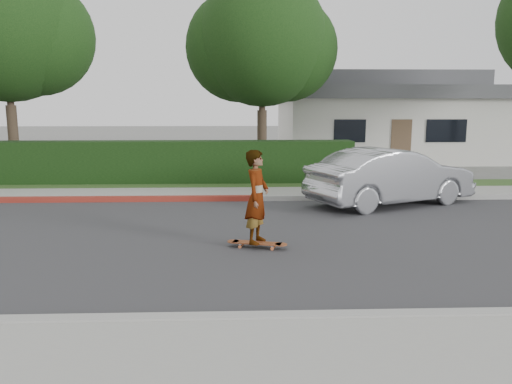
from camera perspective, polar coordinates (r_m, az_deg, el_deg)
ground at (r=10.21m, az=-5.33°, el=-5.36°), size 120.00×120.00×0.00m
road at (r=10.21m, az=-5.33°, el=-5.33°), size 60.00×8.00×0.01m
curb_near at (r=6.32m, az=-7.44°, el=-14.40°), size 60.00×0.20×0.15m
sidewalk_near at (r=5.52m, az=-8.34°, el=-18.35°), size 60.00×1.60×0.12m
curb_far at (r=14.19m, az=-4.42°, el=-0.75°), size 60.00×0.20×0.15m
curb_red_section at (r=15.24m, az=-23.56°, el=-0.81°), size 12.00×0.21×0.15m
sidewalk_far at (r=15.08m, az=-4.29°, el=-0.19°), size 60.00×1.60×0.12m
planting_strip at (r=16.66m, az=-4.08°, el=0.73°), size 60.00×1.60×0.10m
hedge at (r=17.52m, az=-13.91°, el=3.22°), size 15.00×1.00×1.50m
tree_left at (r=20.39m, az=-26.60°, el=16.11°), size 5.99×5.21×8.00m
tree_center at (r=19.18m, az=0.64°, el=16.48°), size 5.66×4.84×7.44m
house at (r=26.89m, az=14.06°, el=8.27°), size 10.60×8.60×4.30m
skateboard at (r=9.47m, az=0.11°, el=-5.88°), size 1.18×0.52×0.11m
skateboarder at (r=9.27m, az=0.11°, el=-0.56°), size 0.62×0.75×1.75m
car_silver at (r=14.01m, az=15.19°, el=1.69°), size 4.95×3.42×1.55m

